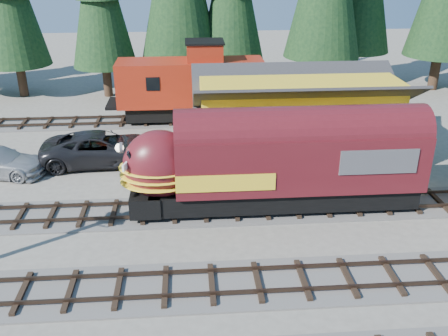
{
  "coord_description": "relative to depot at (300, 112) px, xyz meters",
  "views": [
    {
      "loc": [
        -6.73,
        -17.77,
        12.2
      ],
      "look_at": [
        -5.06,
        4.0,
        2.35
      ],
      "focal_mm": 40.0,
      "sensor_mm": 36.0,
      "label": 1
    }
  ],
  "objects": [
    {
      "name": "pickup_truck_a",
      "position": [
        -11.96,
        -0.05,
        -1.99
      ],
      "size": [
        7.13,
        3.55,
        1.94
      ],
      "primitive_type": "imported",
      "rotation": [
        0.0,
        0.0,
        1.62
      ],
      "color": "black",
      "rests_on": "ground"
    },
    {
      "name": "ground",
      "position": [
        0.0,
        -10.5,
        -2.96
      ],
      "size": [
        120.0,
        120.0,
        0.0
      ],
      "primitive_type": "plane",
      "color": "#6B665B",
      "rests_on": "ground"
    },
    {
      "name": "depot",
      "position": [
        0.0,
        0.0,
        0.0
      ],
      "size": [
        12.8,
        7.0,
        5.3
      ],
      "color": "gold",
      "rests_on": "ground"
    },
    {
      "name": "track_spur",
      "position": [
        -10.0,
        7.5,
        -2.9
      ],
      "size": [
        32.0,
        3.2,
        0.33
      ],
      "color": "#4C4947",
      "rests_on": "ground"
    },
    {
      "name": "caboose",
      "position": [
        -6.37,
        7.5,
        -0.26
      ],
      "size": [
        10.55,
        3.06,
        5.49
      ],
      "color": "black",
      "rests_on": "ground"
    },
    {
      "name": "locomotive",
      "position": [
        -2.94,
        -6.5,
        -0.6
      ],
      "size": [
        14.69,
        2.92,
        3.99
      ],
      "color": "black",
      "rests_on": "ground"
    }
  ]
}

